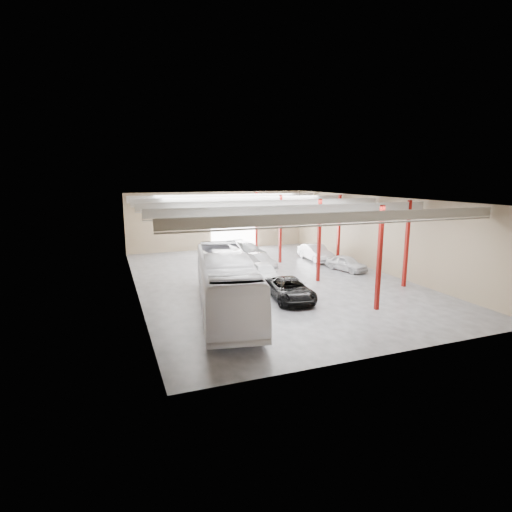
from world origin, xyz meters
TOP-DOWN VIEW (x-y plane):
  - depot_shell at (0.13, 0.48)m, footprint 22.12×32.12m
  - coach_bus at (-5.76, -6.66)m, footprint 5.83×14.33m
  - black_sedan at (-0.75, -6.00)m, footprint 3.23×5.91m
  - car_row_a at (-0.65, -0.80)m, footprint 2.50×5.08m
  - car_row_b at (0.89, 4.40)m, footprint 2.41×4.55m
  - car_row_c at (1.42, 9.60)m, footprint 3.53×6.17m
  - car_right_near at (7.76, 5.61)m, footprint 1.85×5.22m
  - car_right_far at (8.21, 0.41)m, footprint 2.78×4.57m

SIDE VIEW (x-z plane):
  - car_row_b at x=0.89m, z-range 0.00..1.42m
  - car_right_far at x=8.21m, z-range 0.00..1.45m
  - black_sedan at x=-0.75m, z-range 0.00..1.57m
  - car_row_a at x=-0.65m, z-range 0.00..1.67m
  - car_row_c at x=1.42m, z-range 0.00..1.69m
  - car_right_near at x=7.76m, z-range 0.00..1.72m
  - coach_bus at x=-5.76m, z-range 0.00..3.89m
  - depot_shell at x=0.13m, z-range 1.44..8.51m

